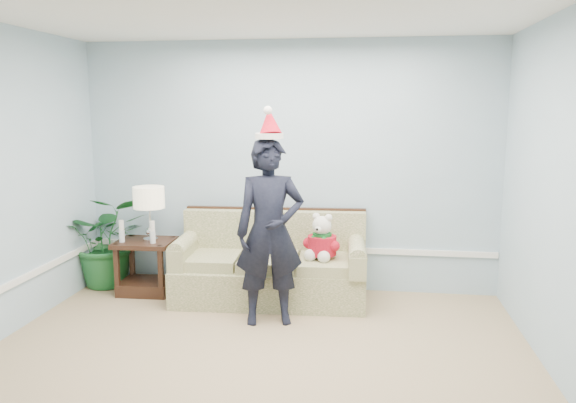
# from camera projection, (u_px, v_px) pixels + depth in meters

# --- Properties ---
(room_shell) EXTENTS (4.54, 5.04, 2.74)m
(room_shell) POSITION_uv_depth(u_px,v_px,m) (234.00, 207.00, 3.65)
(room_shell) COLOR tan
(room_shell) RESTS_ON ground
(wainscot_trim) EXTENTS (4.49, 4.99, 0.06)m
(wainscot_trim) POSITION_uv_depth(u_px,v_px,m) (140.00, 278.00, 5.11)
(wainscot_trim) COLOR white
(wainscot_trim) RESTS_ON room_shell
(sofa) EXTENTS (2.00, 0.93, 0.92)m
(sofa) POSITION_uv_depth(u_px,v_px,m) (271.00, 268.00, 5.87)
(sofa) COLOR #566831
(sofa) RESTS_ON room_shell
(side_table) EXTENTS (0.62, 0.52, 0.58)m
(side_table) POSITION_uv_depth(u_px,v_px,m) (146.00, 272.00, 6.07)
(side_table) COLOR #3A2015
(side_table) RESTS_ON room_shell
(table_lamp) EXTENTS (0.33, 0.33, 0.58)m
(table_lamp) POSITION_uv_depth(u_px,v_px,m) (149.00, 200.00, 5.92)
(table_lamp) COLOR silver
(table_lamp) RESTS_ON side_table
(candle_pair) EXTENTS (0.40, 0.06, 0.24)m
(candle_pair) POSITION_uv_depth(u_px,v_px,m) (137.00, 232.00, 5.90)
(candle_pair) COLOR silver
(candle_pair) RESTS_ON side_table
(houseplant) EXTENTS (1.10, 1.01, 1.04)m
(houseplant) POSITION_uv_depth(u_px,v_px,m) (109.00, 240.00, 6.29)
(houseplant) COLOR #1B5C28
(houseplant) RESTS_ON room_shell
(man) EXTENTS (0.71, 0.55, 1.72)m
(man) POSITION_uv_depth(u_px,v_px,m) (270.00, 232.00, 5.13)
(man) COLOR black
(man) RESTS_ON room_shell
(santa_hat) EXTENTS (0.33, 0.35, 0.30)m
(santa_hat) POSITION_uv_depth(u_px,v_px,m) (269.00, 124.00, 4.99)
(santa_hat) COLOR silver
(santa_hat) RESTS_ON man
(teddy_bear) EXTENTS (0.37, 0.37, 0.47)m
(teddy_bear) POSITION_uv_depth(u_px,v_px,m) (322.00, 242.00, 5.63)
(teddy_bear) COLOR silver
(teddy_bear) RESTS_ON sofa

